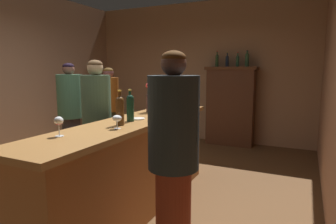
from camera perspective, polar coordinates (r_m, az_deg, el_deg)
floor at (r=3.81m, az=-12.28°, el=-15.51°), size 8.61×8.61×0.00m
wall_back at (r=6.48m, az=5.99°, el=7.80°), size 4.96×0.12×2.95m
bar_counter at (r=3.18m, az=-6.85°, el=-10.48°), size 0.60×2.86×1.00m
display_cabinet at (r=6.03m, az=12.15°, el=1.45°), size 1.02×0.38×1.59m
wine_bottle_rose at (r=2.79m, az=-9.40°, el=0.54°), size 0.08×0.08×0.34m
wine_bottle_pinot at (r=3.86m, az=1.59°, el=2.36°), size 0.06×0.06×0.28m
wine_bottle_syrah at (r=2.99m, az=-7.42°, el=1.07°), size 0.08×0.08×0.33m
wine_glass_front at (r=2.63m, az=-9.96°, el=-1.30°), size 0.08×0.08×0.13m
wine_glass_mid at (r=2.45m, az=-20.63°, el=-1.83°), size 0.07×0.07×0.16m
wine_glass_rear at (r=3.93m, az=-2.21°, el=2.02°), size 0.07×0.07×0.14m
flower_arrangement at (r=3.63m, az=-3.35°, el=3.08°), size 0.13×0.13×0.37m
cheese_plate at (r=3.12m, az=-5.83°, el=-1.31°), size 0.14×0.14×0.01m
display_bottle_left at (r=6.07m, az=9.58°, el=10.02°), size 0.06×0.06×0.32m
display_bottle_midleft at (r=6.01m, az=11.52°, el=9.86°), size 0.06×0.06×0.29m
display_bottle_center at (r=5.97m, az=13.47°, el=9.81°), size 0.06×0.06×0.28m
display_bottle_midright at (r=5.93m, az=15.23°, el=9.96°), size 0.08×0.08×0.31m
patron_in_grey at (r=5.22m, az=-11.41°, el=0.75°), size 0.34×0.34×1.56m
patron_redhead at (r=3.68m, az=-13.75°, el=-1.72°), size 0.35×0.35×1.64m
patron_tall at (r=4.48m, az=-18.53°, el=-0.39°), size 0.36×0.36×1.62m
bartender at (r=2.08m, az=1.07°, el=-9.13°), size 0.36×0.36×1.65m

